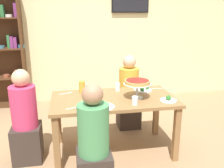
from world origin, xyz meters
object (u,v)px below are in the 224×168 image
object	(u,v)px
diner_far_right	(129,97)
salad_plate_near_diner	(143,89)
salad_plate_far_diner	(103,106)
water_glass_clear_spare	(135,101)
water_glass_clear_far	(96,92)
diner_head_west	(25,123)
cutlery_knife_far	(158,88)
dining_table	(113,105)
cutlery_fork_far	(97,92)
television	(130,1)
deep_dish_pizza_stand	(137,83)
beer_glass_amber_tall	(82,87)
water_glass_clear_near	(118,87)
cutlery_fork_near	(73,108)
diner_near_left	(94,149)
salad_plate_spare	(168,99)
cutlery_knife_near	(66,93)

from	to	relation	value
diner_far_right	salad_plate_near_diner	world-z (taller)	diner_far_right
salad_plate_near_diner	salad_plate_far_diner	world-z (taller)	salad_plate_near_diner
water_glass_clear_spare	water_glass_clear_far	bearing A→B (deg)	135.53
diner_head_west	cutlery_knife_far	distance (m)	1.80
water_glass_clear_spare	dining_table	bearing A→B (deg)	125.32
dining_table	salad_plate_far_diner	world-z (taller)	salad_plate_far_diner
water_glass_clear_far	cutlery_fork_far	bearing A→B (deg)	77.79
television	water_glass_clear_spare	size ratio (longest dim) A/B	7.44
television	deep_dish_pizza_stand	size ratio (longest dim) A/B	2.16
deep_dish_pizza_stand	beer_glass_amber_tall	world-z (taller)	deep_dish_pizza_stand
water_glass_clear_near	water_glass_clear_far	world-z (taller)	water_glass_clear_far
deep_dish_pizza_stand	salad_plate_far_diner	bearing A→B (deg)	-153.00
television	cutlery_fork_near	bearing A→B (deg)	-117.45
beer_glass_amber_tall	cutlery_fork_near	xyz separation A→B (m)	(-0.13, -0.54, -0.08)
water_glass_clear_far	cutlery_knife_far	size ratio (longest dim) A/B	0.64
diner_near_left	salad_plate_near_diner	distance (m)	1.25
salad_plate_spare	cutlery_knife_near	bearing A→B (deg)	157.41
diner_far_right	cutlery_fork_far	world-z (taller)	diner_far_right
water_glass_clear_far	water_glass_clear_spare	size ratio (longest dim) A/B	1.15
deep_dish_pizza_stand	salad_plate_spare	distance (m)	0.42
television	diner_far_right	xyz separation A→B (m)	(-0.36, -1.42, -1.49)
water_glass_clear_far	cutlery_knife_near	world-z (taller)	water_glass_clear_far
dining_table	diner_head_west	distance (m)	1.08
diner_head_west	diner_near_left	world-z (taller)	same
salad_plate_near_diner	cutlery_knife_far	size ratio (longest dim) A/B	1.35
salad_plate_near_diner	cutlery_knife_near	size ratio (longest dim) A/B	1.35
dining_table	water_glass_clear_far	distance (m)	0.28
deep_dish_pizza_stand	beer_glass_amber_tall	size ratio (longest dim) A/B	2.18
salad_plate_far_diner	cutlery_knife_near	size ratio (longest dim) A/B	1.39
diner_far_right	deep_dish_pizza_stand	xyz separation A→B (m)	(-0.09, -0.75, 0.44)
television	cutlery_fork_near	xyz separation A→B (m)	(-1.23, -2.37, -1.24)
salad_plate_near_diner	diner_near_left	bearing A→B (deg)	-129.44
cutlery_fork_near	water_glass_clear_far	bearing A→B (deg)	32.63
deep_dish_pizza_stand	salad_plate_far_diner	size ratio (longest dim) A/B	1.37
salad_plate_near_diner	water_glass_clear_spare	xyz separation A→B (m)	(-0.25, -0.49, 0.03)
diner_head_west	diner_far_right	world-z (taller)	same
salad_plate_far_diner	water_glass_clear_near	bearing A→B (deg)	64.19
water_glass_clear_near	water_glass_clear_far	distance (m)	0.35
salad_plate_far_diner	cutlery_fork_near	distance (m)	0.33
deep_dish_pizza_stand	cutlery_fork_near	bearing A→B (deg)	-166.28
diner_far_right	beer_glass_amber_tall	size ratio (longest dim) A/B	7.30
deep_dish_pizza_stand	cutlery_fork_near	world-z (taller)	deep_dish_pizza_stand
diner_near_left	cutlery_knife_near	world-z (taller)	diner_near_left
water_glass_clear_spare	cutlery_knife_near	xyz separation A→B (m)	(-0.78, 0.55, -0.05)
cutlery_knife_far	beer_glass_amber_tall	bearing A→B (deg)	3.42
salad_plate_far_diner	cutlery_knife_far	world-z (taller)	salad_plate_far_diner
diner_far_right	deep_dish_pizza_stand	bearing A→B (deg)	-6.57
diner_head_west	salad_plate_far_diner	xyz separation A→B (m)	(0.90, -0.29, 0.26)
dining_table	salad_plate_spare	bearing A→B (deg)	-20.18
water_glass_clear_near	water_glass_clear_spare	xyz separation A→B (m)	(0.09, -0.56, -0.00)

